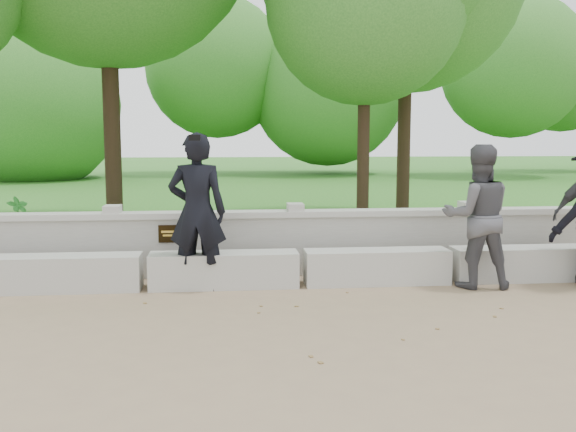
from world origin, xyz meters
name	(u,v)px	position (x,y,z in m)	size (l,w,h in m)	color
ground	(123,334)	(0.00, 0.00, 0.00)	(80.00, 80.00, 0.00)	#8D7656
lawn	(191,194)	(0.00, 14.00, 0.12)	(40.00, 22.00, 0.25)	#215F1D
concrete_bench	(145,271)	(0.00, 1.90, 0.22)	(11.90, 0.45, 0.45)	beige
parapet_wall	(151,244)	(0.00, 2.60, 0.46)	(12.50, 0.35, 0.90)	#B1AFA7
man_main	(197,212)	(0.67, 1.80, 0.99)	(0.77, 0.69, 1.98)	black
visitor_left	(477,216)	(4.22, 1.58, 0.92)	(0.97, 0.80, 1.83)	#49484E
shrub_a	(19,217)	(-2.40, 4.76, 0.59)	(0.36, 0.24, 0.69)	#2F8A2F
shrub_b	(202,230)	(0.67, 3.30, 0.55)	(0.33, 0.27, 0.60)	#2F8A2F
shrub_c	(549,225)	(6.10, 3.30, 0.54)	(0.52, 0.45, 0.57)	#2F8A2F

